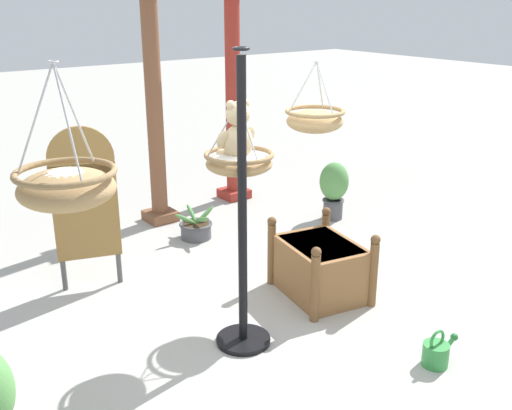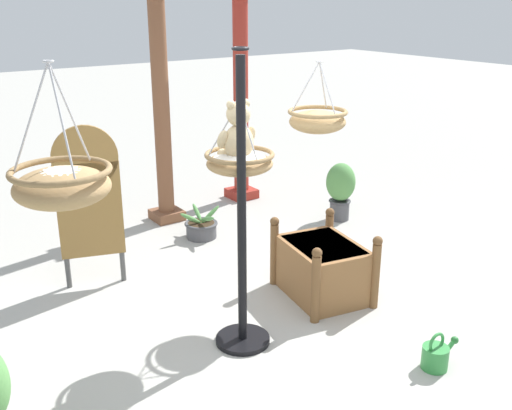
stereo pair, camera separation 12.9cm
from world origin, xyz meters
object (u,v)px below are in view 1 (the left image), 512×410
at_px(greenhouse_pillar_left, 155,111).
at_px(potted_plant_flowering_red, 334,187).
at_px(greenhouse_pillar_right, 233,100).
at_px(watering_can, 436,353).
at_px(display_pole_central, 243,262).
at_px(hanging_basket_left_high, 67,186).
at_px(hanging_basket_with_teddy, 239,162).
at_px(display_sign_board, 84,195).
at_px(teddy_bear, 237,135).
at_px(hanging_basket_right_low, 315,120).
at_px(potted_plant_tall_leafy, 196,228).
at_px(wooden_planter_box, 320,267).

bearing_deg(greenhouse_pillar_left, potted_plant_flowering_red, -34.91).
relative_size(greenhouse_pillar_right, watering_can, 8.00).
height_order(display_pole_central, potted_plant_flowering_red, display_pole_central).
bearing_deg(potted_plant_flowering_red, hanging_basket_left_high, -154.09).
height_order(hanging_basket_with_teddy, potted_plant_flowering_red, hanging_basket_with_teddy).
bearing_deg(hanging_basket_with_teddy, display_sign_board, 117.27).
distance_m(greenhouse_pillar_right, potted_plant_flowering_red, 1.78).
xyz_separation_m(display_pole_central, teddy_bear, (0.15, 0.27, 0.93)).
xyz_separation_m(teddy_bear, hanging_basket_right_low, (0.91, 0.12, -0.01)).
relative_size(hanging_basket_left_high, watering_can, 2.30).
distance_m(hanging_basket_with_teddy, watering_can, 2.09).
distance_m(greenhouse_pillar_left, display_sign_board, 1.88).
xyz_separation_m(display_pole_central, greenhouse_pillar_right, (2.03, 3.07, 0.64)).
bearing_deg(display_pole_central, potted_plant_tall_leafy, 68.33).
bearing_deg(hanging_basket_with_teddy, hanging_basket_right_low, 9.03).
height_order(teddy_bear, watering_can, teddy_bear).
xyz_separation_m(wooden_planter_box, potted_plant_flowering_red, (1.50, 1.40, 0.13)).
xyz_separation_m(hanging_basket_left_high, potted_plant_flowering_red, (3.94, 1.92, -1.25)).
bearing_deg(greenhouse_pillar_left, hanging_basket_with_teddy, -103.57).
bearing_deg(hanging_basket_with_teddy, hanging_basket_left_high, -161.24).
height_order(hanging_basket_left_high, greenhouse_pillar_left, greenhouse_pillar_left).
height_order(hanging_basket_with_teddy, wooden_planter_box, hanging_basket_with_teddy).
relative_size(potted_plant_tall_leafy, watering_can, 1.63).
distance_m(teddy_bear, greenhouse_pillar_left, 2.70).
height_order(display_pole_central, teddy_bear, display_pole_central).
xyz_separation_m(hanging_basket_with_teddy, teddy_bear, (0.00, 0.02, 0.21)).
distance_m(greenhouse_pillar_left, wooden_planter_box, 2.87).
xyz_separation_m(hanging_basket_left_high, watering_can, (2.38, -0.86, -1.56)).
relative_size(potted_plant_flowering_red, display_sign_board, 0.46).
height_order(hanging_basket_right_low, display_sign_board, hanging_basket_right_low).
bearing_deg(wooden_planter_box, display_pole_central, -166.85).
height_order(greenhouse_pillar_right, watering_can, greenhouse_pillar_right).
height_order(display_pole_central, display_sign_board, display_pole_central).
bearing_deg(teddy_bear, hanging_basket_left_high, -160.47).
bearing_deg(potted_plant_tall_leafy, hanging_basket_left_high, -132.98).
bearing_deg(greenhouse_pillar_right, display_sign_board, -152.15).
bearing_deg(hanging_basket_left_high, potted_plant_flowering_red, 25.91).
bearing_deg(hanging_basket_left_high, hanging_basket_right_low, 15.24).
relative_size(hanging_basket_with_teddy, greenhouse_pillar_right, 0.20).
bearing_deg(watering_can, wooden_planter_box, 87.26).
distance_m(potted_plant_flowering_red, watering_can, 3.20).
relative_size(hanging_basket_right_low, wooden_planter_box, 0.63).
height_order(display_sign_board, watering_can, display_sign_board).
distance_m(potted_plant_flowering_red, potted_plant_tall_leafy, 1.80).
relative_size(display_pole_central, hanging_basket_with_teddy, 4.11).
height_order(greenhouse_pillar_left, greenhouse_pillar_right, greenhouse_pillar_left).
distance_m(hanging_basket_with_teddy, display_sign_board, 1.69).
distance_m(greenhouse_pillar_right, wooden_planter_box, 3.17).
height_order(wooden_planter_box, potted_plant_flowering_red, potted_plant_flowering_red).
relative_size(hanging_basket_left_high, potted_plant_tall_leafy, 1.41).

